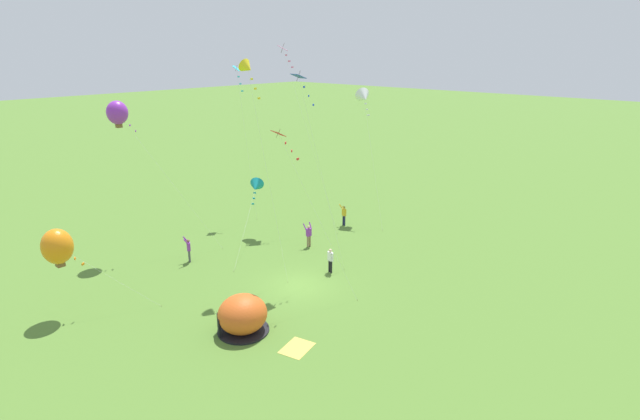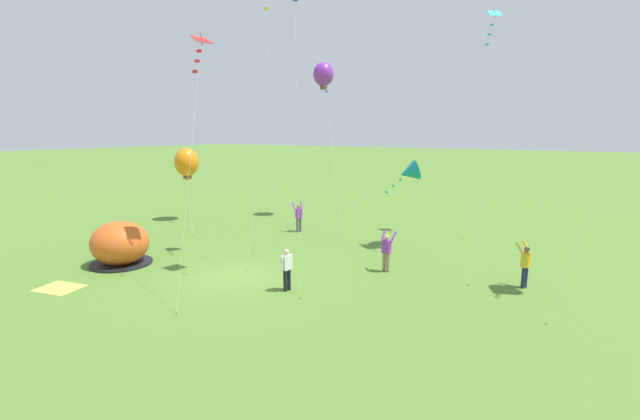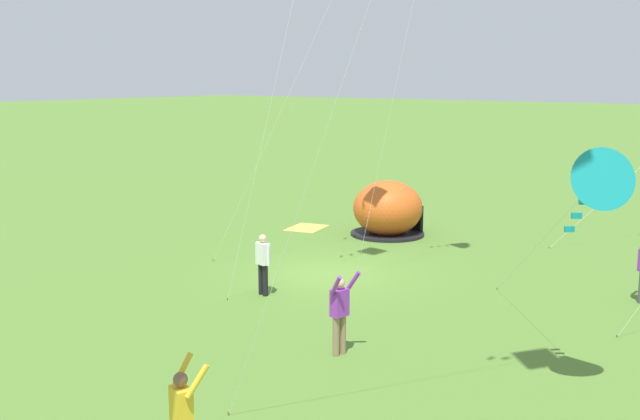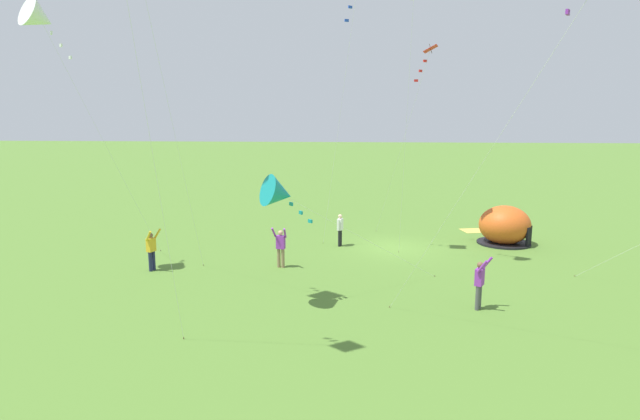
# 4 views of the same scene
# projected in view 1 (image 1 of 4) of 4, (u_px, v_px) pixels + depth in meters

# --- Properties ---
(ground_plane) EXTENTS (300.00, 300.00, 0.00)m
(ground_plane) POSITION_uv_depth(u_px,v_px,m) (299.00, 286.00, 32.25)
(ground_plane) COLOR #517A2D
(popup_tent) EXTENTS (2.81, 2.81, 2.10)m
(popup_tent) POSITION_uv_depth(u_px,v_px,m) (242.00, 315.00, 26.77)
(popup_tent) COLOR #D8591E
(popup_tent) RESTS_ON ground
(picnic_blanket) EXTENTS (1.95, 1.66, 0.01)m
(picnic_blanket) POSITION_uv_depth(u_px,v_px,m) (297.00, 348.00, 25.54)
(picnic_blanket) COLOR gold
(picnic_blanket) RESTS_ON ground
(person_near_tent) EXTENTS (0.32, 0.58, 1.72)m
(person_near_tent) POSITION_uv_depth(u_px,v_px,m) (330.00, 259.00, 33.92)
(person_near_tent) COLOR black
(person_near_tent) RESTS_ON ground
(person_flying_kite) EXTENTS (0.60, 0.71, 1.89)m
(person_flying_kite) POSITION_uv_depth(u_px,v_px,m) (344.00, 214.00, 43.00)
(person_flying_kite) COLOR #1E2347
(person_flying_kite) RESTS_ON ground
(person_arms_raised) EXTENTS (0.67, 0.53, 1.89)m
(person_arms_raised) POSITION_uv_depth(u_px,v_px,m) (309.00, 234.00, 38.36)
(person_arms_raised) COLOR #8C7251
(person_arms_raised) RESTS_ON ground
(person_watching_sky) EXTENTS (0.65, 0.72, 1.89)m
(person_watching_sky) POSITION_uv_depth(u_px,v_px,m) (189.00, 249.00, 35.59)
(person_watching_sky) COLOR #4C4C51
(person_watching_sky) RESTS_ON ground
(kite_teal) EXTENTS (6.73, 5.09, 4.79)m
(kite_teal) POSITION_uv_depth(u_px,v_px,m) (256.00, 187.00, 39.90)
(kite_teal) COLOR silver
(kite_teal) RESTS_ON ground
(kite_cyan) EXTENTS (0.94, 2.83, 13.29)m
(kite_cyan) POSITION_uv_depth(u_px,v_px,m) (238.00, 76.00, 42.61)
(kite_cyan) COLOR silver
(kite_cyan) RESTS_ON ground
(kite_orange) EXTENTS (4.88, 4.14, 5.18)m
(kite_orange) POSITION_uv_depth(u_px,v_px,m) (57.00, 247.00, 27.66)
(kite_orange) COLOR silver
(kite_orange) RESTS_ON ground
(kite_pink) EXTENTS (1.28, 6.80, 15.08)m
(kite_pink) POSITION_uv_depth(u_px,v_px,m) (285.00, 54.00, 40.71)
(kite_pink) COLOR silver
(kite_pink) RESTS_ON ground
(kite_red) EXTENTS (2.85, 4.48, 10.32)m
(kite_red) POSITION_uv_depth(u_px,v_px,m) (284.00, 142.00, 28.23)
(kite_red) COLOR silver
(kite_red) RESTS_ON ground
(kite_white) EXTENTS (3.47, 5.23, 11.41)m
(kite_white) POSITION_uv_depth(u_px,v_px,m) (364.00, 97.00, 43.21)
(kite_white) COLOR silver
(kite_white) RESTS_ON ground
(kite_purple) EXTENTS (5.30, 5.88, 11.16)m
(kite_purple) POSITION_uv_depth(u_px,v_px,m) (117.00, 113.00, 35.09)
(kite_purple) COLOR silver
(kite_purple) RESTS_ON ground
(kite_blue) EXTENTS (2.28, 2.87, 13.33)m
(kite_blue) POSITION_uv_depth(u_px,v_px,m) (302.00, 85.00, 31.00)
(kite_blue) COLOR silver
(kite_blue) RESTS_ON ground
(kite_yellow) EXTENTS (0.92, 3.44, 14.05)m
(kite_yellow) POSITION_uv_depth(u_px,v_px,m) (247.00, 68.00, 30.25)
(kite_yellow) COLOR silver
(kite_yellow) RESTS_ON ground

